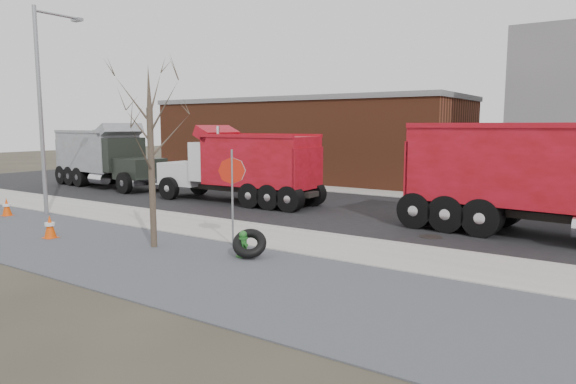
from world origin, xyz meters
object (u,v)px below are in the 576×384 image
Objects in this scene: truck_tire at (249,243)px; dump_truck_red_b at (242,164)px; dump_truck_red_a at (548,174)px; fire_hydrant at (243,245)px; stop_sign at (232,181)px; dump_truck_grey at (107,155)px.

dump_truck_red_b is at bearing 130.19° from truck_tire.
dump_truck_red_a is 1.22× the size of dump_truck_red_b.
dump_truck_red_b is (-12.45, 0.39, -0.25)m from dump_truck_red_a.
fire_hydrant is 2.02m from stop_sign.
dump_truck_red_a is at bearing 26.13° from stop_sign.
fire_hydrant is at bearing -126.25° from dump_truck_red_a.
dump_truck_red_b is (-6.31, 7.47, 1.36)m from truck_tire.
truck_tire is at bearing -19.44° from dump_truck_grey.
dump_truck_grey reaches higher than stop_sign.
dump_truck_red_a reaches higher than stop_sign.
stop_sign is 0.35× the size of dump_truck_red_b.
stop_sign is at bearing 148.40° from truck_tire.
dump_truck_grey is (-10.25, 0.48, 0.06)m from dump_truck_red_b.
dump_truck_grey reaches higher than truck_tire.
stop_sign is (-0.99, 0.77, 1.59)m from fire_hydrant.
fire_hydrant is at bearing -52.53° from stop_sign.
fire_hydrant is 0.61× the size of truck_tire.
dump_truck_grey is (-15.38, 7.22, -0.11)m from stop_sign.
dump_truck_red_a is at bearing 49.06° from truck_tire.
truck_tire is 0.15× the size of dump_truck_grey.
dump_truck_red_a is (7.32, 6.35, 0.09)m from stop_sign.
fire_hydrant is 9.67m from dump_truck_red_a.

